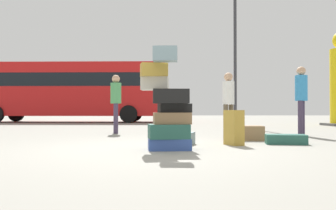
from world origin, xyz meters
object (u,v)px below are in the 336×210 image
Objects in this scene: suitcase_tower at (167,110)px; suitcase_teal_upright_blue at (286,139)px; suitcase_brown_right_side at (245,133)px; lamp_post at (235,24)px; person_tourist_with_camera at (228,98)px; person_passerby_in_red at (301,94)px; parked_bus at (69,88)px; person_bearded_onlooker at (116,98)px; suitcase_slate_left_side at (178,138)px; suitcase_tan_foreground_near at (234,128)px.

suitcase_teal_upright_blue is at bearing 23.74° from suitcase_tower.
lamp_post reaches higher than suitcase_brown_right_side.
suitcase_tower is at bearing 22.07° from person_tourist_with_camera.
suitcase_tower is 0.94× the size of person_passerby_in_red.
parked_bus reaches higher than person_tourist_with_camera.
person_tourist_with_camera is 0.15× the size of parked_bus.
person_tourist_with_camera is (2.97, -0.95, -0.02)m from person_bearded_onlooker.
lamp_post is (4.15, 4.02, 3.05)m from person_bearded_onlooker.
lamp_post is at bearing 90.49° from suitcase_slate_left_side.
person_passerby_in_red is 6.02m from lamp_post.
person_bearded_onlooker is (-3.61, 3.32, 0.88)m from suitcase_teal_upright_blue.
suitcase_tan_foreground_near is 8.52m from lamp_post.
lamp_post is at bearing 58.73° from suitcase_tan_foreground_near.
suitcase_teal_upright_blue is at bearing -94.19° from lamp_post.
suitcase_tan_foreground_near is 1.11× the size of suitcase_slate_left_side.
lamp_post reaches higher than suitcase_tan_foreground_near.
person_passerby_in_red is at bearing 42.79° from suitcase_tower.
lamp_post is (0.54, 7.34, 3.93)m from suitcase_teal_upright_blue.
lamp_post reaches higher than suitcase_slate_left_side.
lamp_post is (1.19, 4.97, 3.06)m from person_tourist_with_camera.
suitcase_tower reaches higher than person_bearded_onlooker.
suitcase_teal_upright_blue is 2.60m from person_tourist_with_camera.
suitcase_tower is at bearing 7.79° from person_bearded_onlooker.
suitcase_teal_upright_blue is 1.28× the size of suitcase_slate_left_side.
suitcase_tan_foreground_near is at bearing -159.05° from suitcase_teal_upright_blue.
suitcase_brown_right_side is (0.45, 1.06, -0.17)m from suitcase_tan_foreground_near.
suitcase_teal_upright_blue is at bearing -52.39° from suitcase_brown_right_side.
suitcase_teal_upright_blue is 0.07× the size of parked_bus.
suitcase_tower is at bearing -82.97° from suitcase_slate_left_side.
suitcase_brown_right_side is 3.98m from person_bearded_onlooker.
person_tourist_with_camera is at bearing 62.09° from suitcase_tan_foreground_near.
suitcase_teal_upright_blue is 0.46× the size of person_tourist_with_camera.
suitcase_tower is 9.41m from lamp_post.
person_tourist_with_camera is (-0.08, 1.49, 0.80)m from suitcase_brown_right_side.
suitcase_brown_right_side is 0.12× the size of lamp_post.
lamp_post is at bearing 96.59° from suitcase_teal_upright_blue.
person_bearded_onlooker is 6.53m from lamp_post.
suitcase_tower reaches higher than suitcase_teal_upright_blue.
person_passerby_in_red is at bearing 73.02° from suitcase_teal_upright_blue.
person_tourist_with_camera is at bearing 64.40° from suitcase_tower.
suitcase_teal_upright_blue is at bearing 62.98° from person_tourist_with_camera.
person_bearded_onlooker is at bearing -66.77° from parked_bus.
suitcase_teal_upright_blue is 0.98× the size of suitcase_brown_right_side.
parked_bus is at bearing -100.55° from person_tourist_with_camera.
person_bearded_onlooker is 0.94× the size of person_passerby_in_red.
suitcase_tan_foreground_near is 3.25m from person_passerby_in_red.
person_tourist_with_camera is at bearing 62.59° from person_bearded_onlooker.
person_passerby_in_red is (1.13, 2.14, 0.95)m from suitcase_teal_upright_blue.
person_passerby_in_red is at bearing 27.68° from suitcase_tan_foreground_near.
suitcase_tower reaches higher than person_tourist_with_camera.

